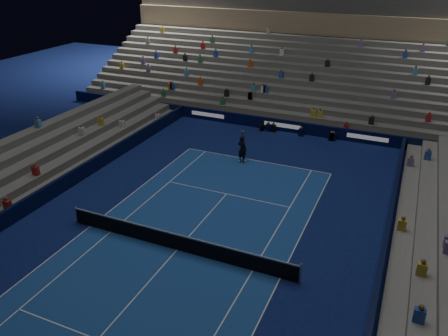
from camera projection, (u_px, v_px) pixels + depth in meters
ground at (177, 250)px, 22.67m from camera, size 90.00×90.00×0.00m
court_surface at (177, 250)px, 22.67m from camera, size 10.97×23.77×0.01m
sponsor_barrier_far at (283, 125)px, 37.73m from camera, size 44.00×0.25×1.00m
sponsor_barrier_east at (376, 295)px, 18.96m from camera, size 0.25×37.00×1.00m
sponsor_barrier_west at (31, 203)px, 25.95m from camera, size 0.25×37.00×1.00m
grandstand_main at (312, 68)px, 44.23m from camera, size 44.00×15.20×11.20m
tennis_net at (177, 242)px, 22.45m from camera, size 12.90×0.10×1.10m
tennis_player at (242, 149)px, 31.85m from camera, size 0.85×0.67×2.03m
broadcast_camera at (262, 127)px, 37.95m from camera, size 0.54×0.90×0.52m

